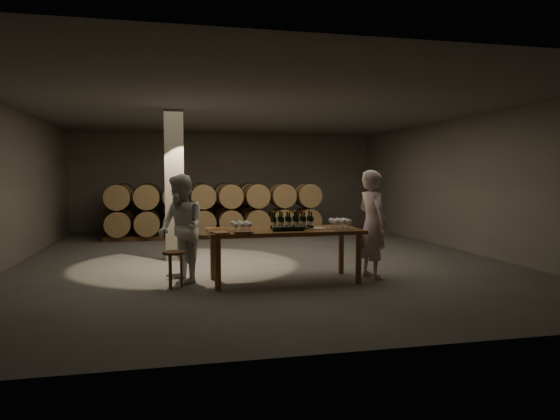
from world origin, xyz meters
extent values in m
plane|color=#4A4845|center=(0.00, 0.00, 0.00)|extent=(12.00, 12.00, 0.00)
plane|color=#605E59|center=(0.00, 0.00, 3.20)|extent=(12.00, 12.00, 0.00)
plane|color=#635E55|center=(0.00, 6.00, 1.60)|extent=(10.00, 0.00, 10.00)
plane|color=#635E55|center=(0.00, -6.00, 1.60)|extent=(10.00, 0.00, 10.00)
plane|color=#635E55|center=(-5.00, 0.00, 1.60)|extent=(0.00, 12.00, 12.00)
plane|color=#635E55|center=(5.00, 0.00, 1.60)|extent=(0.00, 12.00, 12.00)
cube|color=gray|center=(-1.80, 0.20, 1.60)|extent=(0.40, 0.40, 3.20)
cylinder|color=brown|center=(-1.18, -2.93, 0.42)|extent=(0.10, 0.10, 0.84)
cylinder|color=brown|center=(1.18, -2.93, 0.42)|extent=(0.10, 0.10, 0.84)
cylinder|color=brown|center=(-1.18, -2.07, 0.42)|extent=(0.10, 0.10, 0.84)
cylinder|color=brown|center=(1.18, -2.07, 0.42)|extent=(0.10, 0.10, 0.84)
cube|color=brown|center=(0.00, -2.50, 0.87)|extent=(2.60, 1.10, 0.06)
cube|color=brown|center=(-1.35, 4.90, 0.06)|extent=(4.70, 0.10, 0.12)
cube|color=brown|center=(-1.35, 5.50, 0.06)|extent=(4.70, 0.10, 0.12)
cylinder|color=#9A7645|center=(-3.30, 5.20, 0.47)|extent=(0.70, 0.95, 0.70)
cylinder|color=black|center=(-3.30, 4.94, 0.47)|extent=(0.73, 0.04, 0.73)
cylinder|color=black|center=(-3.30, 5.46, 0.47)|extent=(0.73, 0.04, 0.73)
cylinder|color=#9A7645|center=(-2.52, 5.20, 0.47)|extent=(0.70, 0.95, 0.70)
cylinder|color=black|center=(-2.52, 4.94, 0.47)|extent=(0.73, 0.04, 0.73)
cylinder|color=black|center=(-2.52, 5.46, 0.47)|extent=(0.73, 0.04, 0.73)
cylinder|color=#9A7645|center=(-1.74, 5.20, 0.47)|extent=(0.70, 0.95, 0.70)
cylinder|color=black|center=(-1.74, 4.94, 0.47)|extent=(0.73, 0.04, 0.73)
cylinder|color=black|center=(-1.74, 5.46, 0.47)|extent=(0.73, 0.04, 0.73)
cylinder|color=#9A7645|center=(-0.96, 5.20, 0.47)|extent=(0.70, 0.95, 0.70)
cylinder|color=black|center=(-0.96, 4.94, 0.47)|extent=(0.73, 0.04, 0.73)
cylinder|color=black|center=(-0.96, 5.46, 0.47)|extent=(0.73, 0.04, 0.73)
cylinder|color=#9A7645|center=(-0.18, 5.20, 0.47)|extent=(0.70, 0.95, 0.70)
cylinder|color=black|center=(-0.18, 4.94, 0.47)|extent=(0.73, 0.04, 0.73)
cylinder|color=black|center=(-0.18, 5.46, 0.47)|extent=(0.73, 0.04, 0.73)
cylinder|color=#9A7645|center=(0.60, 5.20, 0.47)|extent=(0.70, 0.95, 0.70)
cylinder|color=black|center=(0.60, 4.94, 0.47)|extent=(0.73, 0.04, 0.73)
cylinder|color=black|center=(0.60, 5.46, 0.47)|extent=(0.73, 0.04, 0.73)
cylinder|color=#9A7645|center=(-3.30, 5.20, 1.21)|extent=(0.70, 0.95, 0.70)
cylinder|color=black|center=(-3.30, 4.94, 1.21)|extent=(0.73, 0.04, 0.73)
cylinder|color=black|center=(-3.30, 5.46, 1.21)|extent=(0.73, 0.04, 0.73)
cylinder|color=#9A7645|center=(-2.52, 5.20, 1.21)|extent=(0.70, 0.95, 0.70)
cylinder|color=black|center=(-2.52, 4.94, 1.21)|extent=(0.73, 0.04, 0.73)
cylinder|color=black|center=(-2.52, 5.46, 1.21)|extent=(0.73, 0.04, 0.73)
cylinder|color=#9A7645|center=(-1.74, 5.20, 1.21)|extent=(0.70, 0.95, 0.70)
cylinder|color=black|center=(-1.74, 4.94, 1.21)|extent=(0.73, 0.04, 0.73)
cylinder|color=black|center=(-1.74, 5.46, 1.21)|extent=(0.73, 0.04, 0.73)
cylinder|color=#9A7645|center=(-0.96, 5.20, 1.21)|extent=(0.70, 0.95, 0.70)
cylinder|color=black|center=(-0.96, 4.94, 1.21)|extent=(0.73, 0.04, 0.73)
cylinder|color=black|center=(-0.96, 5.46, 1.21)|extent=(0.73, 0.04, 0.73)
cylinder|color=#9A7645|center=(-0.18, 5.20, 1.21)|extent=(0.70, 0.95, 0.70)
cylinder|color=black|center=(-0.18, 4.94, 1.21)|extent=(0.73, 0.04, 0.73)
cylinder|color=black|center=(-0.18, 5.46, 1.21)|extent=(0.73, 0.04, 0.73)
cylinder|color=#9A7645|center=(0.60, 5.20, 1.21)|extent=(0.70, 0.95, 0.70)
cylinder|color=black|center=(0.60, 4.94, 1.21)|extent=(0.73, 0.04, 0.73)
cylinder|color=black|center=(0.60, 5.46, 1.21)|extent=(0.73, 0.04, 0.73)
cube|color=brown|center=(-0.57, 3.50, 0.06)|extent=(6.26, 0.10, 0.12)
cube|color=brown|center=(-0.57, 4.10, 0.06)|extent=(6.26, 0.10, 0.12)
cylinder|color=#9A7645|center=(-3.30, 3.80, 0.47)|extent=(0.70, 0.95, 0.70)
cylinder|color=black|center=(-3.30, 3.54, 0.47)|extent=(0.73, 0.04, 0.73)
cylinder|color=black|center=(-3.30, 4.06, 0.47)|extent=(0.73, 0.04, 0.73)
cylinder|color=#9A7645|center=(-2.52, 3.80, 0.47)|extent=(0.70, 0.95, 0.70)
cylinder|color=black|center=(-2.52, 3.54, 0.47)|extent=(0.73, 0.04, 0.73)
cylinder|color=black|center=(-2.52, 4.06, 0.47)|extent=(0.73, 0.04, 0.73)
cylinder|color=#9A7645|center=(-1.74, 3.80, 0.47)|extent=(0.70, 0.95, 0.70)
cylinder|color=black|center=(-1.74, 3.54, 0.47)|extent=(0.73, 0.04, 0.73)
cylinder|color=black|center=(-1.74, 4.06, 0.47)|extent=(0.73, 0.04, 0.73)
cylinder|color=#9A7645|center=(-0.96, 3.80, 0.47)|extent=(0.70, 0.95, 0.70)
cylinder|color=black|center=(-0.96, 3.54, 0.47)|extent=(0.73, 0.04, 0.73)
cylinder|color=black|center=(-0.96, 4.06, 0.47)|extent=(0.73, 0.04, 0.73)
cylinder|color=#9A7645|center=(-0.18, 3.80, 0.47)|extent=(0.70, 0.95, 0.70)
cylinder|color=black|center=(-0.18, 3.54, 0.47)|extent=(0.73, 0.04, 0.73)
cylinder|color=black|center=(-0.18, 4.06, 0.47)|extent=(0.73, 0.04, 0.73)
cylinder|color=#9A7645|center=(0.60, 3.80, 0.47)|extent=(0.70, 0.95, 0.70)
cylinder|color=black|center=(0.60, 3.54, 0.47)|extent=(0.73, 0.04, 0.73)
cylinder|color=black|center=(0.60, 4.06, 0.47)|extent=(0.73, 0.04, 0.73)
cylinder|color=#9A7645|center=(1.38, 3.80, 0.47)|extent=(0.70, 0.95, 0.70)
cylinder|color=black|center=(1.38, 3.54, 0.47)|extent=(0.73, 0.04, 0.73)
cylinder|color=black|center=(1.38, 4.06, 0.47)|extent=(0.73, 0.04, 0.73)
cylinder|color=#9A7645|center=(2.16, 3.80, 0.47)|extent=(0.70, 0.95, 0.70)
cylinder|color=black|center=(2.16, 3.54, 0.47)|extent=(0.73, 0.04, 0.73)
cylinder|color=black|center=(2.16, 4.06, 0.47)|extent=(0.73, 0.04, 0.73)
cylinder|color=#9A7645|center=(-3.30, 3.80, 1.21)|extent=(0.70, 0.95, 0.70)
cylinder|color=black|center=(-3.30, 3.54, 1.21)|extent=(0.73, 0.04, 0.73)
cylinder|color=black|center=(-3.30, 4.06, 1.21)|extent=(0.73, 0.04, 0.73)
cylinder|color=#9A7645|center=(-2.52, 3.80, 1.21)|extent=(0.70, 0.95, 0.70)
cylinder|color=black|center=(-2.52, 3.54, 1.21)|extent=(0.73, 0.04, 0.73)
cylinder|color=black|center=(-2.52, 4.06, 1.21)|extent=(0.73, 0.04, 0.73)
cylinder|color=#9A7645|center=(-1.74, 3.80, 1.21)|extent=(0.70, 0.95, 0.70)
cylinder|color=black|center=(-1.74, 3.54, 1.21)|extent=(0.73, 0.04, 0.73)
cylinder|color=black|center=(-1.74, 4.06, 1.21)|extent=(0.73, 0.04, 0.73)
cylinder|color=#9A7645|center=(-0.96, 3.80, 1.21)|extent=(0.70, 0.95, 0.70)
cylinder|color=black|center=(-0.96, 3.54, 1.21)|extent=(0.73, 0.04, 0.73)
cylinder|color=black|center=(-0.96, 4.06, 1.21)|extent=(0.73, 0.04, 0.73)
cylinder|color=#9A7645|center=(-0.18, 3.80, 1.21)|extent=(0.70, 0.95, 0.70)
cylinder|color=black|center=(-0.18, 3.54, 1.21)|extent=(0.73, 0.04, 0.73)
cylinder|color=black|center=(-0.18, 4.06, 1.21)|extent=(0.73, 0.04, 0.73)
cylinder|color=#9A7645|center=(0.60, 3.80, 1.21)|extent=(0.70, 0.95, 0.70)
cylinder|color=black|center=(0.60, 3.54, 1.21)|extent=(0.73, 0.04, 0.73)
cylinder|color=black|center=(0.60, 4.06, 1.21)|extent=(0.73, 0.04, 0.73)
cylinder|color=#9A7645|center=(1.38, 3.80, 1.21)|extent=(0.70, 0.95, 0.70)
cylinder|color=black|center=(1.38, 3.54, 1.21)|extent=(0.73, 0.04, 0.73)
cylinder|color=black|center=(1.38, 4.06, 1.21)|extent=(0.73, 0.04, 0.73)
cylinder|color=#9A7645|center=(2.16, 3.80, 1.21)|extent=(0.70, 0.95, 0.70)
cylinder|color=black|center=(2.16, 3.54, 1.21)|extent=(0.73, 0.04, 0.73)
cylinder|color=black|center=(2.16, 4.06, 1.21)|extent=(0.73, 0.04, 0.73)
cylinder|color=black|center=(-0.19, -2.57, 1.00)|extent=(0.08, 0.08, 0.21)
cylinder|color=silver|center=(-0.19, -2.57, 1.00)|extent=(0.08, 0.08, 0.07)
cylinder|color=black|center=(-0.19, -2.57, 1.15)|extent=(0.03, 0.03, 0.09)
cylinder|color=yellow|center=(-0.19, -2.57, 1.20)|extent=(0.03, 0.03, 0.02)
cylinder|color=black|center=(-0.19, -2.42, 1.00)|extent=(0.08, 0.08, 0.21)
cylinder|color=silver|center=(-0.19, -2.42, 1.00)|extent=(0.08, 0.08, 0.07)
cylinder|color=black|center=(-0.19, -2.42, 1.15)|extent=(0.03, 0.03, 0.09)
cylinder|color=maroon|center=(-0.19, -2.42, 1.20)|extent=(0.03, 0.03, 0.02)
cylinder|color=black|center=(-0.06, -2.57, 1.00)|extent=(0.08, 0.08, 0.21)
cylinder|color=silver|center=(-0.06, -2.57, 1.00)|extent=(0.08, 0.08, 0.07)
cylinder|color=black|center=(-0.06, -2.57, 1.15)|extent=(0.03, 0.03, 0.09)
cylinder|color=maroon|center=(-0.06, -2.57, 1.20)|extent=(0.03, 0.03, 0.02)
cylinder|color=black|center=(-0.06, -2.42, 1.00)|extent=(0.08, 0.08, 0.21)
cylinder|color=silver|center=(-0.06, -2.42, 1.00)|extent=(0.08, 0.08, 0.07)
cylinder|color=black|center=(-0.06, -2.42, 1.15)|extent=(0.03, 0.03, 0.09)
cylinder|color=yellow|center=(-0.06, -2.42, 1.20)|extent=(0.03, 0.03, 0.02)
cylinder|color=black|center=(0.07, -2.57, 1.00)|extent=(0.08, 0.08, 0.21)
cylinder|color=silver|center=(0.07, -2.57, 1.00)|extent=(0.08, 0.08, 0.07)
cylinder|color=black|center=(0.07, -2.57, 1.15)|extent=(0.03, 0.03, 0.09)
cylinder|color=yellow|center=(0.07, -2.57, 1.20)|extent=(0.03, 0.03, 0.02)
cylinder|color=black|center=(0.07, -2.42, 1.00)|extent=(0.08, 0.08, 0.21)
cylinder|color=silver|center=(0.07, -2.42, 1.00)|extent=(0.08, 0.08, 0.07)
cylinder|color=black|center=(0.07, -2.42, 1.15)|extent=(0.03, 0.03, 0.09)
cylinder|color=maroon|center=(0.07, -2.42, 1.20)|extent=(0.03, 0.03, 0.02)
cylinder|color=black|center=(0.20, -2.57, 1.00)|extent=(0.08, 0.08, 0.21)
cylinder|color=silver|center=(0.20, -2.57, 1.00)|extent=(0.08, 0.08, 0.07)
cylinder|color=black|center=(0.20, -2.57, 1.15)|extent=(0.03, 0.03, 0.09)
cylinder|color=maroon|center=(0.20, -2.57, 1.20)|extent=(0.03, 0.03, 0.02)
cylinder|color=black|center=(0.20, -2.42, 1.00)|extent=(0.08, 0.08, 0.21)
cylinder|color=silver|center=(0.20, -2.42, 1.00)|extent=(0.08, 0.08, 0.07)
cylinder|color=black|center=(0.20, -2.42, 1.15)|extent=(0.03, 0.03, 0.09)
cylinder|color=yellow|center=(0.20, -2.42, 1.20)|extent=(0.03, 0.03, 0.02)
cylinder|color=black|center=(0.33, -2.57, 1.00)|extent=(0.08, 0.08, 0.21)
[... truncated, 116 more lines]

